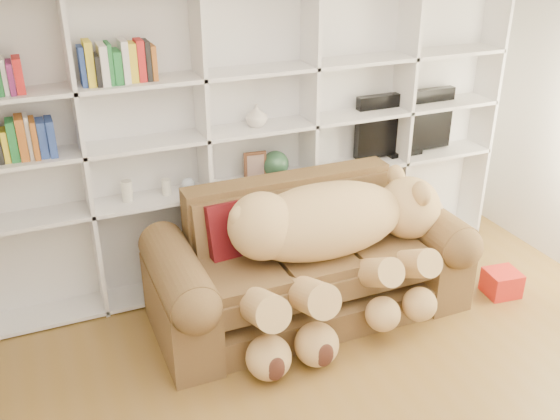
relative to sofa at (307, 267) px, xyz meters
name	(u,v)px	position (x,y,z in m)	size (l,w,h in m)	color
wall_back	(248,115)	(-0.14, 0.86, 0.98)	(5.00, 0.02, 2.70)	silver
bookshelf	(225,129)	(-0.38, 0.72, 0.93)	(4.43, 0.35, 2.40)	silver
sofa	(307,267)	(0.00, 0.00, 0.00)	(2.36, 1.02, 0.99)	brown
teddy_bear	(331,239)	(0.09, -0.20, 0.33)	(1.86, 0.99, 1.08)	#DBB16D
throw_pillow	(235,229)	(-0.51, 0.17, 0.35)	(0.44, 0.14, 0.44)	maroon
gift_box	(502,283)	(1.55, -0.43, -0.27)	(0.26, 0.24, 0.21)	red
tv	(404,124)	(1.26, 0.71, 0.77)	(0.95, 0.18, 0.56)	black
picture_frame	(255,165)	(-0.16, 0.66, 0.62)	(0.18, 0.03, 0.23)	#56311D
green_vase	(275,164)	(0.02, 0.66, 0.60)	(0.22, 0.22, 0.22)	#2C5537
figurine_tall	(127,191)	(-1.18, 0.66, 0.57)	(0.08, 0.08, 0.16)	beige
figurine_short	(167,187)	(-0.88, 0.66, 0.55)	(0.07, 0.07, 0.12)	beige
snow_globe	(188,184)	(-0.72, 0.66, 0.55)	(0.11, 0.11, 0.11)	silver
shelf_vase	(256,115)	(-0.14, 0.66, 1.03)	(0.17, 0.17, 0.18)	beige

